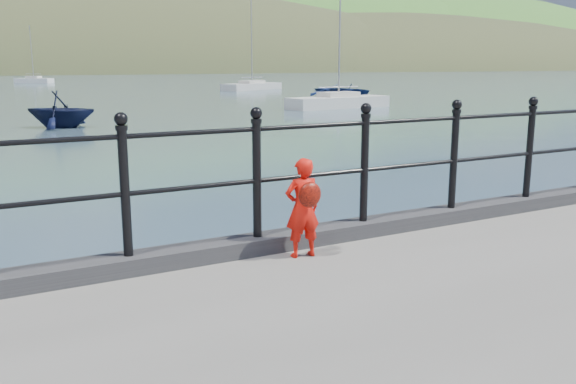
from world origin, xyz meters
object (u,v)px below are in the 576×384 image
child (303,207)px  sailboat_deep (34,81)px  launch_blue (344,91)px  launch_navy (60,109)px  sailboat_far (252,87)px  sailboat_near (338,103)px  railing (194,170)px

child → sailboat_deep: (7.69, 88.58, -1.12)m
launch_blue → sailboat_deep: (-17.10, 52.36, -0.24)m
launch_blue → launch_navy: size_ratio=1.87×
sailboat_far → sailboat_deep: sailboat_far is taller
sailboat_deep → sailboat_near: bearing=-37.6°
railing → sailboat_near: (19.35, 27.11, -1.48)m
launch_blue → launch_navy: (-23.40, -13.02, 0.21)m
launch_blue → launch_navy: bearing=-158.8°
sailboat_near → sailboat_far: sailboat_far is taller
launch_blue → sailboat_far: (0.27, 17.68, -0.24)m
launch_navy → sailboat_near: sailboat_near is taller
launch_navy → sailboat_near: bearing=-39.5°
launch_blue → launch_navy: launch_navy is taller
launch_navy → sailboat_far: size_ratio=0.28×
launch_navy → sailboat_deep: size_ratio=0.38×
launch_navy → sailboat_far: 38.76m
sailboat_deep → railing: bearing=-53.2°
child → sailboat_far: (25.06, 53.90, -1.12)m
child → sailboat_far: 59.45m
launch_navy → sailboat_near: (17.07, 4.24, -0.46)m
railing → sailboat_far: 59.54m
launch_navy → sailboat_near: 17.59m
launch_navy → railing: bearing=-149.2°
railing → child: railing is taller
launch_blue → sailboat_deep: 55.09m
child → launch_blue: size_ratio=0.16×
railing → sailboat_near: bearing=54.5°
sailboat_near → sailboat_deep: bearing=92.9°
launch_blue → sailboat_near: (-6.33, -8.77, -0.25)m
sailboat_deep → sailboat_far: bearing=-21.0°
child → launch_navy: (1.39, 23.20, -0.67)m
launch_blue → sailboat_far: size_ratio=0.52×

